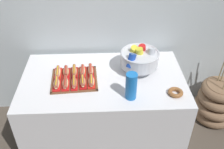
% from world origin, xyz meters
% --- Properties ---
extents(ground_plane, '(10.00, 10.00, 0.00)m').
position_xyz_m(ground_plane, '(0.00, 0.00, 0.00)').
color(ground_plane, '#4C4238').
extents(back_wall, '(6.00, 0.10, 2.60)m').
position_xyz_m(back_wall, '(0.00, 0.54, 1.30)').
color(back_wall, '#B2BCC1').
rests_on(back_wall, ground_plane).
extents(buffet_table, '(1.49, 0.86, 0.77)m').
position_xyz_m(buffet_table, '(0.00, 0.00, 0.41)').
color(buffet_table, silver).
rests_on(buffet_table, ground_plane).
extents(floor_vase, '(0.47, 0.47, 0.94)m').
position_xyz_m(floor_vase, '(1.27, 0.21, 0.23)').
color(floor_vase, brown).
rests_on(floor_vase, ground_plane).
extents(serving_tray, '(0.43, 0.39, 0.01)m').
position_xyz_m(serving_tray, '(-0.26, -0.02, 0.78)').
color(serving_tray, brown).
rests_on(serving_tray, buffet_table).
extents(hot_dog_0, '(0.08, 0.17, 0.07)m').
position_xyz_m(hot_dog_0, '(-0.40, -0.11, 0.81)').
color(hot_dog_0, red).
rests_on(hot_dog_0, serving_tray).
extents(hot_dog_1, '(0.07, 0.17, 0.06)m').
position_xyz_m(hot_dog_1, '(-0.33, -0.11, 0.81)').
color(hot_dog_1, red).
rests_on(hot_dog_1, serving_tray).
extents(hot_dog_2, '(0.07, 0.18, 0.06)m').
position_xyz_m(hot_dog_2, '(-0.25, -0.10, 0.81)').
color(hot_dog_2, red).
rests_on(hot_dog_2, serving_tray).
extents(hot_dog_3, '(0.08, 0.17, 0.07)m').
position_xyz_m(hot_dog_3, '(-0.18, -0.10, 0.81)').
color(hot_dog_3, '#B21414').
rests_on(hot_dog_3, serving_tray).
extents(hot_dog_4, '(0.07, 0.16, 0.06)m').
position_xyz_m(hot_dog_4, '(-0.10, -0.09, 0.81)').
color(hot_dog_4, red).
rests_on(hot_dog_4, serving_tray).
extents(hot_dog_5, '(0.08, 0.19, 0.06)m').
position_xyz_m(hot_dog_5, '(-0.41, 0.05, 0.81)').
color(hot_dog_5, red).
rests_on(hot_dog_5, serving_tray).
extents(hot_dog_6, '(0.08, 0.16, 0.06)m').
position_xyz_m(hot_dog_6, '(-0.34, 0.06, 0.81)').
color(hot_dog_6, '#B21414').
rests_on(hot_dog_6, serving_tray).
extents(hot_dog_7, '(0.07, 0.18, 0.06)m').
position_xyz_m(hot_dog_7, '(-0.26, 0.06, 0.81)').
color(hot_dog_7, '#B21414').
rests_on(hot_dog_7, serving_tray).
extents(hot_dog_8, '(0.06, 0.17, 0.06)m').
position_xyz_m(hot_dog_8, '(-0.19, 0.07, 0.81)').
color(hot_dog_8, red).
rests_on(hot_dog_8, serving_tray).
extents(hot_dog_9, '(0.07, 0.17, 0.06)m').
position_xyz_m(hot_dog_9, '(-0.11, 0.07, 0.81)').
color(hot_dog_9, '#B21414').
rests_on(hot_dog_9, serving_tray).
extents(punch_bowl, '(0.35, 0.35, 0.26)m').
position_xyz_m(punch_bowl, '(0.34, 0.10, 0.91)').
color(punch_bowl, silver).
rests_on(punch_bowl, buffet_table).
extents(cup_stack, '(0.09, 0.09, 0.24)m').
position_xyz_m(cup_stack, '(0.22, -0.27, 0.89)').
color(cup_stack, blue).
rests_on(cup_stack, buffet_table).
extents(donut, '(0.13, 0.13, 0.04)m').
position_xyz_m(donut, '(0.60, -0.25, 0.79)').
color(donut, brown).
rests_on(donut, buffet_table).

